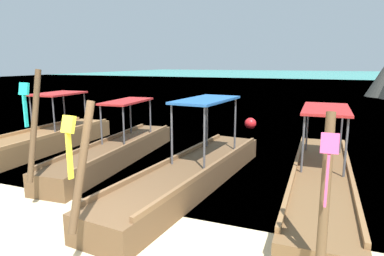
# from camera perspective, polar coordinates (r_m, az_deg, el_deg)

# --- Properties ---
(sea_water) EXTENTS (120.00, 120.00, 0.00)m
(sea_water) POSITION_cam_1_polar(r_m,az_deg,el_deg) (65.69, 19.20, 7.97)
(sea_water) COLOR #2DB29E
(sea_water) RESTS_ON ground
(longtail_boat_violet_ribbon) EXTENTS (1.53, 6.12, 2.67)m
(longtail_boat_violet_ribbon) POSITION_cam_1_polar(r_m,az_deg,el_deg) (12.59, -23.41, -1.69)
(longtail_boat_violet_ribbon) COLOR brown
(longtail_boat_violet_ribbon) RESTS_ON ground
(longtail_boat_turquoise_ribbon) EXTENTS (1.48, 6.52, 2.82)m
(longtail_boat_turquoise_ribbon) POSITION_cam_1_polar(r_m,az_deg,el_deg) (10.31, -12.80, -3.83)
(longtail_boat_turquoise_ribbon) COLOR brown
(longtail_boat_turquoise_ribbon) RESTS_ON ground
(longtail_boat_yellow_ribbon) EXTENTS (1.88, 7.06, 2.42)m
(longtail_boat_yellow_ribbon) POSITION_cam_1_polar(r_m,az_deg,el_deg) (8.09, -0.17, -7.68)
(longtail_boat_yellow_ribbon) COLOR brown
(longtail_boat_yellow_ribbon) RESTS_ON ground
(longtail_boat_pink_ribbon) EXTENTS (1.31, 7.43, 2.36)m
(longtail_boat_pink_ribbon) POSITION_cam_1_polar(r_m,az_deg,el_deg) (8.27, 21.14, -8.23)
(longtail_boat_pink_ribbon) COLOR brown
(longtail_boat_pink_ribbon) RESTS_ON ground
(mooring_buoy_near) EXTENTS (0.51, 0.51, 0.51)m
(mooring_buoy_near) POSITION_cam_1_polar(r_m,az_deg,el_deg) (15.20, 9.92, 0.77)
(mooring_buoy_near) COLOR red
(mooring_buoy_near) RESTS_ON sea_water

